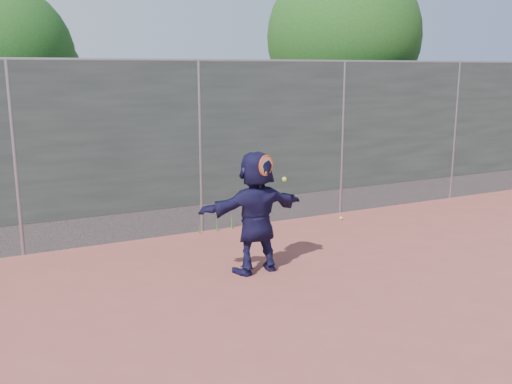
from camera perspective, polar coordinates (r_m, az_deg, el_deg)
name	(u,v)px	position (r m, az deg, el deg)	size (l,w,h in m)	color
ground	(303,300)	(7.36, 4.67, -10.71)	(80.00, 80.00, 0.00)	#9E4C42
player	(256,212)	(8.06, 0.00, -2.03)	(1.63, 0.52, 1.75)	#18153C
ball_ground	(341,218)	(11.14, 8.50, -2.61)	(0.07, 0.07, 0.07)	#B0E232
fence	(200,144)	(10.01, -5.63, 4.84)	(20.00, 0.06, 3.03)	#38423D
swing_action	(267,168)	(7.79, 1.15, 2.39)	(0.49, 0.16, 0.51)	#DE4414
tree_right	(348,41)	(14.18, 9.23, 14.64)	(3.78, 3.60, 5.39)	#382314
tree_left	(4,64)	(12.34, -23.86, 11.59)	(3.15, 3.00, 4.53)	#382314
weed_clump	(219,223)	(10.30, -3.70, -3.15)	(0.68, 0.07, 0.30)	#387226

